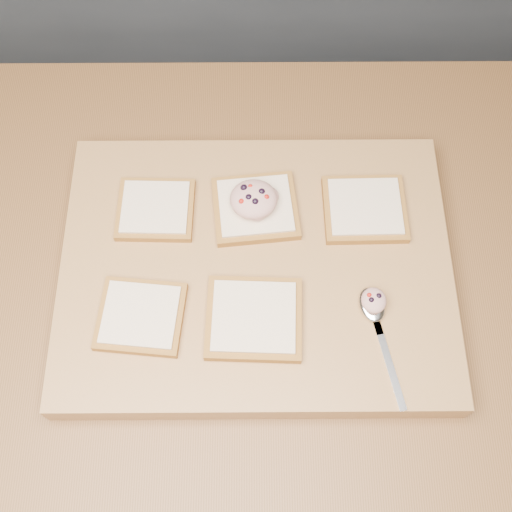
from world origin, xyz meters
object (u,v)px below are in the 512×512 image
(cutting_board, at_px, (256,269))
(spoon, at_px, (374,313))
(bread_far_center, at_px, (255,208))
(tuna_salad_dollop, at_px, (254,199))

(cutting_board, bearing_deg, spoon, -26.34)
(bread_far_center, height_order, tuna_salad_dollop, tuna_salad_dollop)
(cutting_board, distance_m, bread_far_center, 0.09)
(tuna_salad_dollop, bearing_deg, bread_far_center, -8.07)
(bread_far_center, bearing_deg, cutting_board, -89.75)
(tuna_salad_dollop, height_order, spoon, tuna_salad_dollop)
(bread_far_center, xyz_separation_m, tuna_salad_dollop, (-0.00, 0.00, 0.02))
(cutting_board, distance_m, spoon, 0.18)
(cutting_board, distance_m, tuna_salad_dollop, 0.10)
(bread_far_center, relative_size, tuna_salad_dollop, 1.92)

